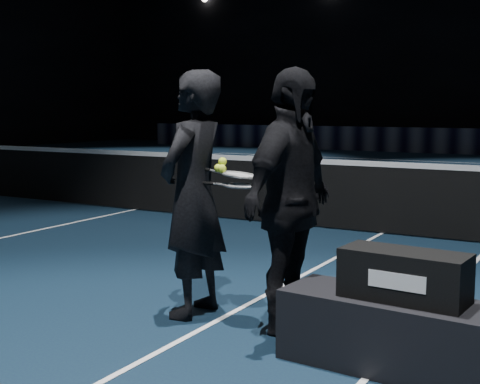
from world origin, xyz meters
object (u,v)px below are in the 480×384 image
object	(u,v)px
racket_lower	(243,186)
racket_upper	(239,175)
tennis_balls	(221,166)
player_a	(193,195)
player_bench	(402,335)
racket_bag	(404,275)
player_b	(290,202)

from	to	relation	value
racket_lower	racket_upper	distance (m)	0.10
racket_lower	tennis_balls	size ratio (longest dim) A/B	5.67
player_a	racket_lower	distance (m)	0.46
player_bench	racket_bag	size ratio (longest dim) A/B	2.00
racket_bag	player_a	distance (m)	1.86
tennis_balls	racket_lower	bearing A→B (deg)	-1.84
racket_upper	tennis_balls	bearing A→B (deg)	-170.43
player_b	racket_upper	distance (m)	0.48
racket_lower	racket_upper	bearing A→B (deg)	141.34
player_bench	racket_lower	bearing A→B (deg)	170.95
player_b	tennis_balls	world-z (taller)	player_b
player_a	tennis_balls	bearing A→B (deg)	88.65
racket_lower	player_bench	bearing A→B (deg)	-13.23
racket_lower	tennis_balls	xyz separation A→B (m)	(-0.19, 0.01, 0.14)
racket_lower	racket_upper	xyz separation A→B (m)	(-0.05, 0.04, 0.08)
player_bench	racket_upper	bearing A→B (deg)	169.85
player_bench	player_b	xyz separation A→B (m)	(-0.94, 0.32, 0.74)
racket_bag	player_a	bearing A→B (deg)	174.19
racket_bag	player_b	xyz separation A→B (m)	(-0.94, 0.32, 0.35)
player_b	tennis_balls	size ratio (longest dim) A/B	16.24
player_bench	player_a	size ratio (longest dim) A/B	0.80
player_a	racket_upper	world-z (taller)	player_a
player_bench	tennis_balls	xyz separation A→B (m)	(-1.54, 0.33, 0.98)
racket_lower	tennis_balls	world-z (taller)	tennis_balls
player_b	racket_upper	xyz separation A→B (m)	(-0.45, 0.04, 0.17)
player_a	racket_lower	world-z (taller)	player_a
racket_lower	racket_upper	size ratio (longest dim) A/B	1.00
player_bench	racket_upper	world-z (taller)	racket_upper
player_bench	racket_bag	world-z (taller)	racket_bag
racket_upper	tennis_balls	size ratio (longest dim) A/B	5.67
racket_lower	player_a	bearing A→B (deg)	180.00
player_b	racket_upper	world-z (taller)	player_b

